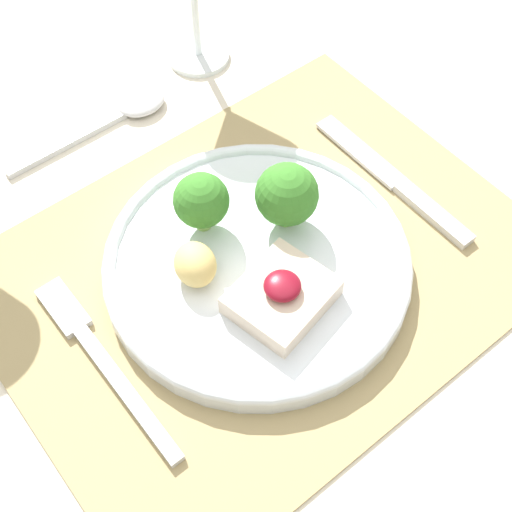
# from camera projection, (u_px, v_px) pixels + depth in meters

# --- Properties ---
(ground_plane) EXTENTS (8.00, 8.00, 0.00)m
(ground_plane) POSITION_uv_depth(u_px,v_px,m) (259.00, 506.00, 1.26)
(ground_plane) COLOR brown
(dining_table) EXTENTS (1.40, 1.12, 0.77)m
(dining_table) POSITION_uv_depth(u_px,v_px,m) (262.00, 317.00, 0.70)
(dining_table) COLOR beige
(dining_table) RESTS_ON ground_plane
(placemat) EXTENTS (0.46, 0.35, 0.00)m
(placemat) POSITION_uv_depth(u_px,v_px,m) (262.00, 268.00, 0.62)
(placemat) COLOR #9E895B
(placemat) RESTS_ON dining_table
(dinner_plate) EXTENTS (0.26, 0.26, 0.08)m
(dinner_plate) POSITION_uv_depth(u_px,v_px,m) (256.00, 256.00, 0.61)
(dinner_plate) COLOR silver
(dinner_plate) RESTS_ON placemat
(fork) EXTENTS (0.02, 0.19, 0.01)m
(fork) POSITION_uv_depth(u_px,v_px,m) (98.00, 354.00, 0.57)
(fork) COLOR silver
(fork) RESTS_ON placemat
(knife) EXTENTS (0.02, 0.19, 0.01)m
(knife) POSITION_uv_depth(u_px,v_px,m) (402.00, 187.00, 0.67)
(knife) COLOR silver
(knife) RESTS_ON placemat
(spoon) EXTENTS (0.18, 0.04, 0.01)m
(spoon) POSITION_uv_depth(u_px,v_px,m) (125.00, 110.00, 0.73)
(spoon) COLOR silver
(spoon) RESTS_ON dining_table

